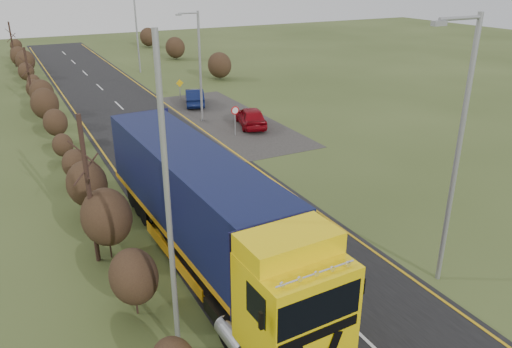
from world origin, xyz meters
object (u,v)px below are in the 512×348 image
Objects in this scene: speed_sign at (235,116)px; streetlight_near at (457,146)px; lorry at (204,207)px; car_red_hatchback at (251,117)px; car_blue_sedan at (195,97)px.

streetlight_near is at bearing -92.40° from speed_sign.
car_red_hatchback is at bearing 55.25° from lorry.
car_red_hatchback is at bearing 35.74° from speed_sign.
lorry is 1.67× the size of streetlight_near.
car_red_hatchback is 0.45× the size of streetlight_near.
lorry is 25.05m from car_blue_sedan.
streetlight_near is at bearing -36.31° from lorry.
car_red_hatchback is 1.02× the size of car_blue_sedan.
car_red_hatchback is 2.07× the size of speed_sign.
streetlight_near is at bearing 105.61° from car_blue_sedan.
streetlight_near reaches higher than speed_sign.
streetlight_near is at bearing 97.51° from car_red_hatchback.
car_blue_sedan is (-1.42, 7.76, -0.04)m from car_red_hatchback.
car_blue_sedan is at bearing 87.34° from streetlight_near.
speed_sign is (8.08, 14.32, -1.09)m from lorry.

